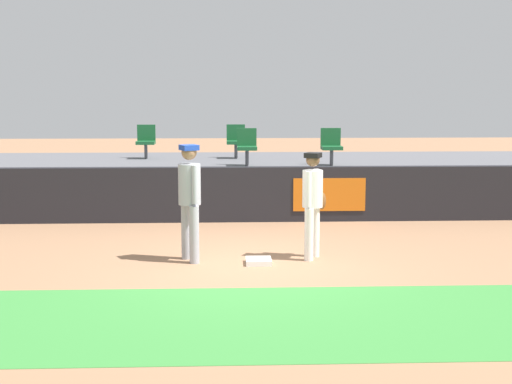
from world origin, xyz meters
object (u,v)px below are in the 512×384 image
object	(u,v)px
first_base	(259,261)
seat_back_left	(146,140)
player_fielder_home	(313,198)
seat_front_center	(247,145)
player_runner_visitor	(190,194)
seat_front_right	(331,144)
seat_back_center	(236,139)

from	to	relation	value
first_base	seat_back_left	size ratio (longest dim) A/B	0.48
player_fielder_home	seat_front_center	xyz separation A→B (m)	(-0.93, 4.79, 0.50)
player_fielder_home	player_runner_visitor	xyz separation A→B (m)	(-1.98, -0.10, 0.09)
player_fielder_home	player_runner_visitor	distance (m)	1.98
seat_front_center	seat_front_right	bearing A→B (deg)	0.01
seat_front_right	seat_front_center	distance (m)	1.92
first_base	player_runner_visitor	distance (m)	1.52
seat_back_center	player_fielder_home	bearing A→B (deg)	-80.06
first_base	seat_front_right	size ratio (longest dim) A/B	0.48
first_base	seat_front_center	bearing A→B (deg)	90.43
seat_back_left	seat_back_center	distance (m)	2.25
seat_front_right	seat_back_center	xyz separation A→B (m)	(-2.14, 1.80, 0.00)
player_fielder_home	seat_back_center	xyz separation A→B (m)	(-1.16, 6.59, 0.50)
seat_front_center	player_fielder_home	bearing A→B (deg)	-79.03
player_fielder_home	first_base	bearing A→B (deg)	-44.09
first_base	player_runner_visitor	bearing A→B (deg)	168.24
player_fielder_home	seat_front_right	size ratio (longest dim) A/B	2.05
seat_front_center	player_runner_visitor	bearing A→B (deg)	-102.07
first_base	seat_back_center	xyz separation A→B (m)	(-0.26, 6.92, 1.45)
player_runner_visitor	seat_back_left	bearing A→B (deg)	166.43
player_runner_visitor	seat_front_center	xyz separation A→B (m)	(1.05, 4.89, 0.41)
first_base	seat_back_center	bearing A→B (deg)	92.19
player_fielder_home	seat_back_left	distance (m)	7.44
player_runner_visitor	seat_front_right	world-z (taller)	player_runner_visitor
player_fielder_home	seat_front_center	world-z (taller)	seat_front_center
seat_front_right	first_base	bearing A→B (deg)	-110.17
player_runner_visitor	seat_back_center	distance (m)	6.75
player_fielder_home	seat_front_center	bearing A→B (deg)	-143.13
player_fielder_home	seat_front_right	world-z (taller)	seat_front_right
player_fielder_home	seat_back_left	world-z (taller)	seat_back_left
player_runner_visitor	seat_front_center	size ratio (longest dim) A/B	2.22
seat_back_left	player_fielder_home	bearing A→B (deg)	-62.72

